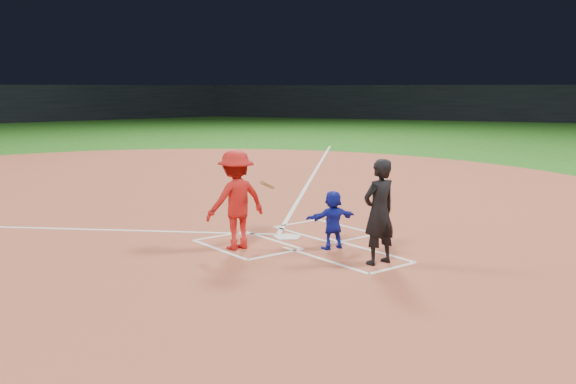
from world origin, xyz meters
TOP-DOWN VIEW (x-y plane):
  - ground at (0.00, 0.00)m, footprint 120.00×120.00m
  - home_plate_dirt at (0.00, 6.00)m, footprint 28.00×28.00m
  - stadium_wall_right at (42.00, 24.00)m, footprint 31.04×52.56m
  - home_plate at (0.00, 0.00)m, footprint 0.60×0.60m
  - catcher at (0.11, -1.21)m, footprint 1.04×0.52m
  - umpire at (0.01, -2.45)m, footprint 0.67×0.46m
  - chalk_markings at (0.00, 5.29)m, footprint 28.35×17.32m
  - batter_at_plate at (-1.28, -0.12)m, footprint 1.54×0.80m

SIDE VIEW (x-z plane):
  - ground at x=0.00m, z-range 0.00..0.00m
  - home_plate_dirt at x=0.00m, z-range 0.00..0.01m
  - chalk_markings at x=0.00m, z-range 0.01..0.02m
  - home_plate at x=0.00m, z-range 0.01..0.03m
  - catcher at x=0.11m, z-range 0.01..1.09m
  - umpire at x=0.01m, z-range 0.01..1.78m
  - batter_at_plate at x=-1.28m, z-range 0.01..1.82m
  - stadium_wall_right at x=42.00m, z-range 0.00..3.20m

